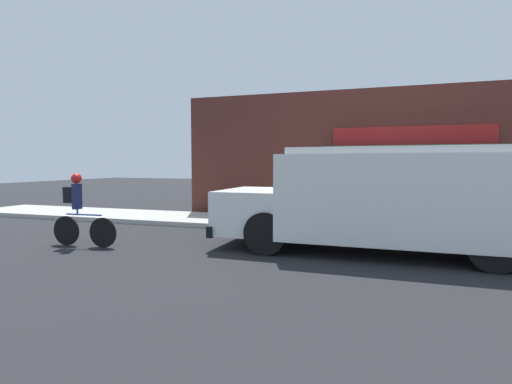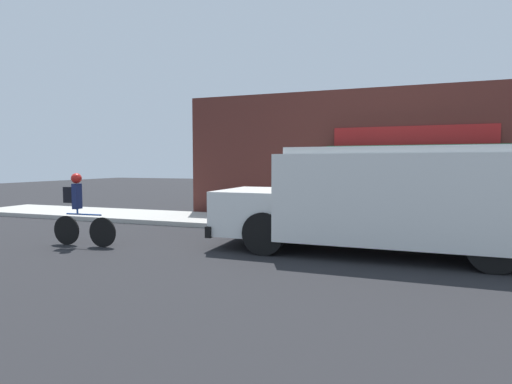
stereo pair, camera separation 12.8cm
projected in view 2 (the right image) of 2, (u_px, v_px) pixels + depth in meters
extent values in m
plane|color=#232326|center=(363.00, 237.00, 10.07)|extent=(70.00, 70.00, 0.00)
cube|color=#ADAAA3|center=(366.00, 227.00, 11.21)|extent=(28.00, 2.42, 0.14)
cube|color=#4C231E|center=(371.00, 156.00, 12.57)|extent=(12.51, 0.18, 4.22)
cube|color=maroon|center=(412.00, 139.00, 12.04)|extent=(4.66, 0.05, 0.77)
cube|color=#235633|center=(412.00, 147.00, 11.71)|extent=(4.90, 0.77, 0.10)
cube|color=white|center=(410.00, 197.00, 8.10)|extent=(5.17, 2.39, 1.74)
cube|color=white|center=(256.00, 210.00, 9.24)|extent=(1.48, 2.18, 0.96)
cube|color=white|center=(411.00, 151.00, 8.04)|extent=(4.76, 2.20, 0.13)
cube|color=black|center=(229.00, 225.00, 9.50)|extent=(0.14, 2.31, 0.24)
cube|color=red|center=(347.00, 188.00, 9.91)|extent=(0.03, 0.44, 0.44)
cylinder|color=black|center=(290.00, 220.00, 10.04)|extent=(0.88, 0.27, 0.88)
cylinder|color=black|center=(264.00, 233.00, 8.13)|extent=(0.88, 0.27, 0.88)
cylinder|color=black|center=(472.00, 229.00, 8.67)|extent=(0.88, 0.27, 0.88)
cylinder|color=black|center=(493.00, 247.00, 6.76)|extent=(0.88, 0.27, 0.88)
cylinder|color=black|center=(103.00, 232.00, 8.87)|extent=(0.67, 0.07, 0.67)
cylinder|color=black|center=(67.00, 230.00, 9.14)|extent=(0.67, 0.07, 0.67)
cylinder|color=#234793|center=(84.00, 214.00, 8.98)|extent=(0.92, 0.08, 0.04)
cylinder|color=#234793|center=(77.00, 211.00, 9.02)|extent=(0.04, 0.04, 0.12)
cube|color=navy|center=(77.00, 196.00, 9.00)|extent=(0.13, 0.21, 0.57)
sphere|color=red|center=(76.00, 178.00, 8.97)|extent=(0.23, 0.23, 0.23)
cube|color=black|center=(70.00, 195.00, 9.05)|extent=(0.27, 0.15, 0.36)
cylinder|color=#38383D|center=(408.00, 208.00, 11.26)|extent=(0.62, 0.62, 0.93)
cylinder|color=black|center=(408.00, 191.00, 11.23)|extent=(0.63, 0.63, 0.04)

